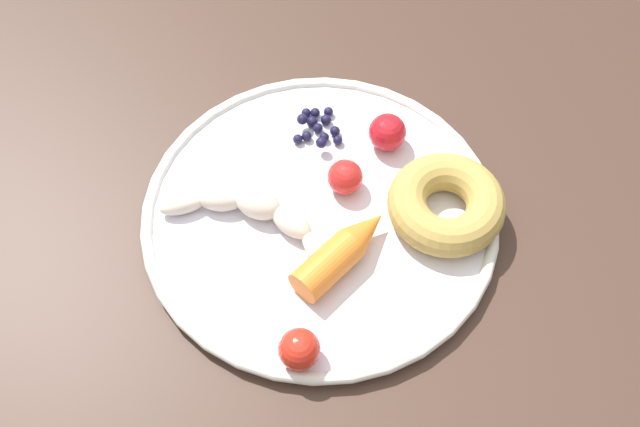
% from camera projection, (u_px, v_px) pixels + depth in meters
% --- Properties ---
extents(ground_plane, '(6.00, 6.00, 0.00)m').
position_uv_depth(ground_plane, '(302.00, 411.00, 1.45)').
color(ground_plane, '#55544D').
extents(dining_table, '(1.15, 0.73, 0.75)m').
position_uv_depth(dining_table, '(291.00, 231.00, 0.90)').
color(dining_table, '#402C23').
rests_on(dining_table, ground_plane).
extents(plate, '(0.36, 0.36, 0.02)m').
position_uv_depth(plate, '(320.00, 215.00, 0.78)').
color(plate, silver).
rests_on(plate, dining_table).
extents(banana, '(0.19, 0.08, 0.03)m').
position_uv_depth(banana, '(255.00, 213.00, 0.76)').
color(banana, beige).
rests_on(banana, plate).
extents(carrot_orange, '(0.09, 0.11, 0.03)m').
position_uv_depth(carrot_orange, '(343.00, 251.00, 0.74)').
color(carrot_orange, orange).
rests_on(carrot_orange, plate).
extents(donut, '(0.12, 0.12, 0.04)m').
position_uv_depth(donut, '(446.00, 204.00, 0.76)').
color(donut, tan).
rests_on(donut, plate).
extents(blueberry_pile, '(0.05, 0.06, 0.02)m').
position_uv_depth(blueberry_pile, '(317.00, 127.00, 0.83)').
color(blueberry_pile, '#191638').
rests_on(blueberry_pile, plate).
extents(tomato_near, '(0.04, 0.04, 0.04)m').
position_uv_depth(tomato_near, '(344.00, 180.00, 0.78)').
color(tomato_near, red).
rests_on(tomato_near, plate).
extents(tomato_mid, '(0.04, 0.04, 0.04)m').
position_uv_depth(tomato_mid, '(299.00, 349.00, 0.68)').
color(tomato_mid, red).
rests_on(tomato_mid, plate).
extents(tomato_far, '(0.04, 0.04, 0.04)m').
position_uv_depth(tomato_far, '(387.00, 132.00, 0.81)').
color(tomato_far, red).
rests_on(tomato_far, plate).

